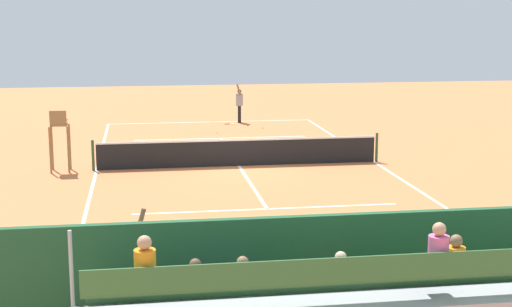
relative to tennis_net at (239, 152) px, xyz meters
name	(u,v)px	position (x,y,z in m)	size (l,w,h in m)	color
ground_plane	(239,166)	(0.00, 0.00, -0.50)	(60.00, 60.00, 0.00)	#D17542
court_line_markings	(239,166)	(0.00, -0.04, -0.50)	(10.10, 22.20, 0.01)	white
tennis_net	(239,152)	(0.00, 0.00, 0.00)	(10.30, 0.10, 1.07)	black
backdrop_wall	(343,269)	(0.00, 14.00, 0.50)	(18.00, 0.16, 2.00)	#235633
bleacher_stand	(362,301)	(0.06, 15.32, 0.44)	(9.06, 2.40, 2.48)	#B2B2B7
umpire_chair	(59,134)	(6.20, 0.01, 0.81)	(0.67, 0.67, 2.14)	olive
courtside_bench	(467,271)	(-2.65, 13.27, 0.06)	(1.80, 0.40, 0.93)	#33383D
equipment_bag	(396,297)	(-1.21, 13.40, -0.32)	(0.90, 0.36, 0.36)	black
tennis_player	(239,102)	(-1.43, -10.59, 0.51)	(0.44, 0.56, 1.93)	black
tennis_racket	(232,124)	(-0.99, -10.16, -0.49)	(0.59, 0.39, 0.03)	black
tennis_ball_near	(217,132)	(0.02, -7.46, -0.47)	(0.07, 0.07, 0.07)	#CCDB33
tennis_ball_far	(263,128)	(-2.26, -8.55, -0.47)	(0.07, 0.07, 0.07)	#CCDB33
line_judge	(144,260)	(3.45, 12.99, 0.51)	(0.43, 0.55, 1.93)	#232328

